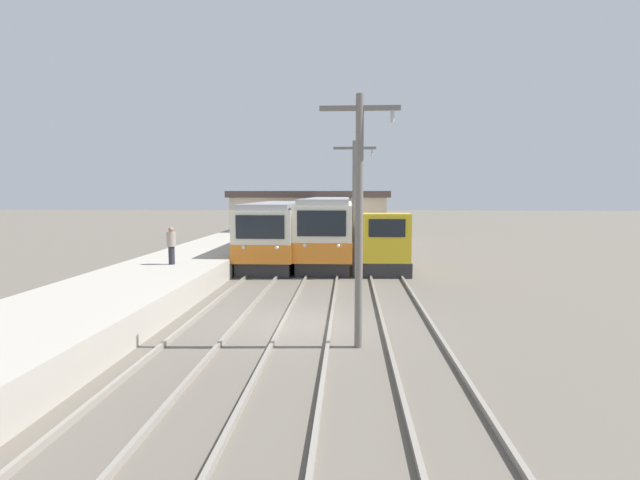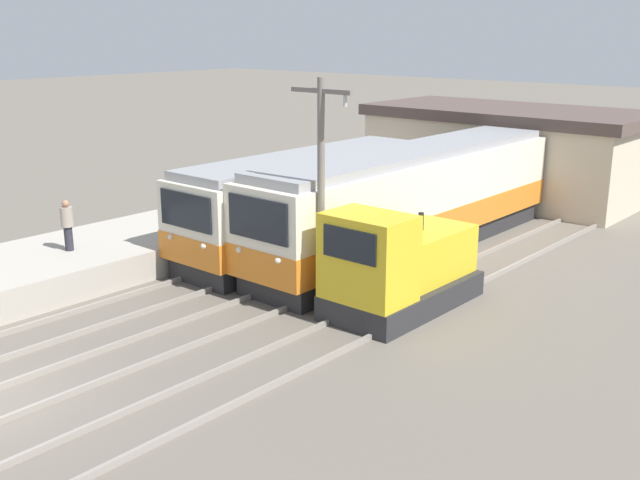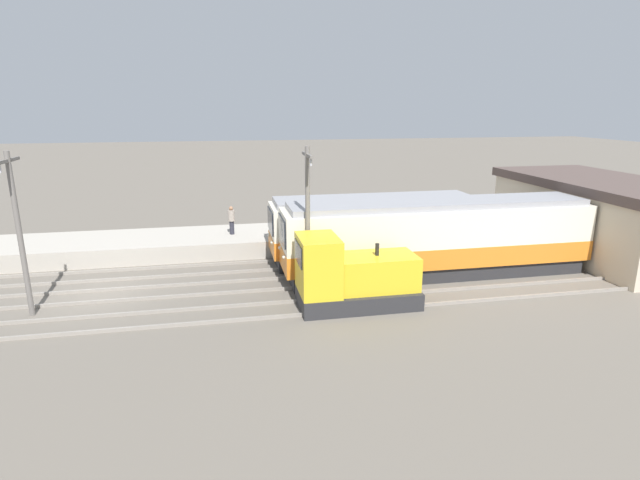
# 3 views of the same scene
# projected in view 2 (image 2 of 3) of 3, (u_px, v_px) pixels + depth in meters

# --- Properties ---
(track_right) EXTENTS (1.54, 60.00, 0.14)m
(track_right) POSITION_uv_depth(u_px,v_px,m) (61.00, 463.00, 13.43)
(track_right) COLOR gray
(track_right) RESTS_ON ground
(commuter_train_left) EXTENTS (2.84, 10.93, 3.43)m
(commuter_train_left) POSITION_uv_depth(u_px,v_px,m) (308.00, 206.00, 26.21)
(commuter_train_left) COLOR #28282B
(commuter_train_left) RESTS_ON ground
(commuter_train_center) EXTENTS (2.84, 15.03, 3.66)m
(commuter_train_center) POSITION_uv_depth(u_px,v_px,m) (411.00, 204.00, 26.08)
(commuter_train_center) COLOR #28282B
(commuter_train_center) RESTS_ON ground
(shunting_locomotive) EXTENTS (2.40, 4.92, 3.00)m
(shunting_locomotive) POSITION_uv_depth(u_px,v_px,m) (398.00, 268.00, 20.68)
(shunting_locomotive) COLOR #28282B
(shunting_locomotive) RESTS_ON ground
(catenary_mast_mid) EXTENTS (2.00, 0.20, 6.41)m
(catenary_mast_mid) POSITION_uv_depth(u_px,v_px,m) (321.00, 188.00, 19.88)
(catenary_mast_mid) COLOR slate
(catenary_mast_mid) RESTS_ON ground
(person_on_platform) EXTENTS (0.38, 0.38, 1.60)m
(person_on_platform) POSITION_uv_depth(u_px,v_px,m) (67.00, 223.00, 23.07)
(person_on_platform) COLOR #282833
(person_on_platform) RESTS_ON platform_left
(station_building) EXTENTS (12.60, 6.30, 4.12)m
(station_building) POSITION_uv_depth(u_px,v_px,m) (506.00, 152.00, 34.88)
(station_building) COLOR beige
(station_building) RESTS_ON ground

